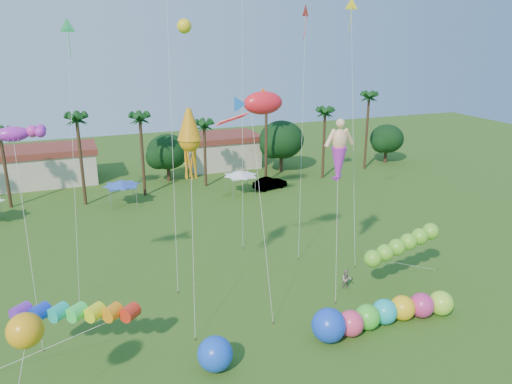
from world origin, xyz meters
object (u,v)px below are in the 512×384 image
object	(u,v)px
car_b	(270,183)
caterpillar_inflatable	(379,315)
spectator_b	(346,280)
blue_ball	(215,354)

from	to	relation	value
car_b	caterpillar_inflatable	world-z (taller)	caterpillar_inflatable
caterpillar_inflatable	car_b	bearing A→B (deg)	79.97
car_b	caterpillar_inflatable	distance (m)	32.02
caterpillar_inflatable	spectator_b	bearing A→B (deg)	81.94
spectator_b	blue_ball	xyz separation A→B (m)	(-12.26, -5.66, 0.25)
spectator_b	blue_ball	world-z (taller)	blue_ball
car_b	blue_ball	size ratio (longest dim) A/B	2.13
caterpillar_inflatable	blue_ball	distance (m)	11.57
car_b	blue_ball	xyz separation A→B (m)	(-16.82, -31.90, 0.32)
spectator_b	caterpillar_inflatable	xyz separation A→B (m)	(-0.70, -5.35, 0.13)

